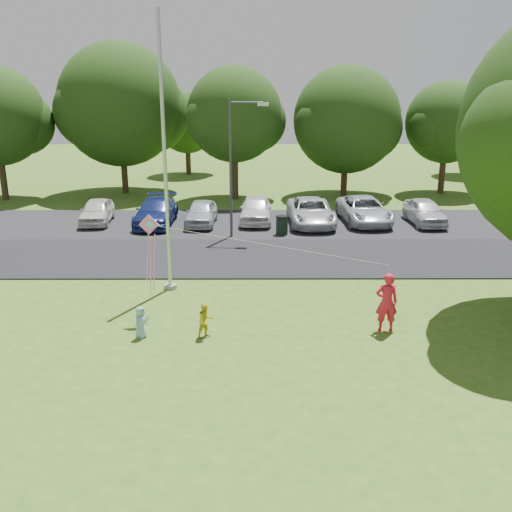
{
  "coord_description": "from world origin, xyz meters",
  "views": [
    {
      "loc": [
        -0.27,
        -15.63,
        7.53
      ],
      "look_at": [
        -0.21,
        4.0,
        1.6
      ],
      "focal_mm": 40.0,
      "sensor_mm": 36.0,
      "label": 1
    }
  ],
  "objects_px": {
    "kite": "(155,238)",
    "child_blue": "(141,322)",
    "street_lamp": "(236,156)",
    "woman": "(387,302)",
    "child_yellow": "(206,321)",
    "flagpole": "(166,181)",
    "trash_can": "(282,226)"
  },
  "relations": [
    {
      "from": "child_yellow",
      "to": "kite",
      "type": "xyz_separation_m",
      "value": [
        -1.72,
        1.58,
        2.22
      ]
    },
    {
      "from": "flagpole",
      "to": "trash_can",
      "type": "bearing_deg",
      "value": 59.82
    },
    {
      "from": "woman",
      "to": "child_blue",
      "type": "distance_m",
      "value": 7.69
    },
    {
      "from": "trash_can",
      "to": "woman",
      "type": "bearing_deg",
      "value": -77.13
    },
    {
      "from": "trash_can",
      "to": "child_blue",
      "type": "relative_size",
      "value": 1.01
    },
    {
      "from": "kite",
      "to": "trash_can",
      "type": "bearing_deg",
      "value": 71.5
    },
    {
      "from": "woman",
      "to": "child_yellow",
      "type": "relative_size",
      "value": 1.74
    },
    {
      "from": "street_lamp",
      "to": "trash_can",
      "type": "height_order",
      "value": "street_lamp"
    },
    {
      "from": "kite",
      "to": "child_blue",
      "type": "bearing_deg",
      "value": -95.13
    },
    {
      "from": "flagpole",
      "to": "trash_can",
      "type": "distance_m",
      "value": 9.95
    },
    {
      "from": "street_lamp",
      "to": "woman",
      "type": "distance_m",
      "value": 13.0
    },
    {
      "from": "street_lamp",
      "to": "trash_can",
      "type": "bearing_deg",
      "value": 15.78
    },
    {
      "from": "woman",
      "to": "trash_can",
      "type": "bearing_deg",
      "value": -77.6
    },
    {
      "from": "woman",
      "to": "kite",
      "type": "xyz_separation_m",
      "value": [
        -7.38,
        1.11,
        1.81
      ]
    },
    {
      "from": "trash_can",
      "to": "child_blue",
      "type": "distance_m",
      "value": 13.38
    },
    {
      "from": "street_lamp",
      "to": "child_yellow",
      "type": "bearing_deg",
      "value": -86.86
    },
    {
      "from": "flagpole",
      "to": "child_blue",
      "type": "height_order",
      "value": "flagpole"
    },
    {
      "from": "street_lamp",
      "to": "woman",
      "type": "xyz_separation_m",
      "value": [
        5.06,
        -11.55,
        -3.16
      ]
    },
    {
      "from": "street_lamp",
      "to": "trash_can",
      "type": "relative_size",
      "value": 6.66
    },
    {
      "from": "flagpole",
      "to": "trash_can",
      "type": "height_order",
      "value": "flagpole"
    },
    {
      "from": "child_blue",
      "to": "trash_can",
      "type": "bearing_deg",
      "value": 5.34
    },
    {
      "from": "flagpole",
      "to": "child_blue",
      "type": "relative_size",
      "value": 9.84
    },
    {
      "from": "street_lamp",
      "to": "woman",
      "type": "bearing_deg",
      "value": -60.34
    },
    {
      "from": "flagpole",
      "to": "woman",
      "type": "xyz_separation_m",
      "value": [
        7.38,
        -3.95,
        -3.2
      ]
    },
    {
      "from": "child_blue",
      "to": "kite",
      "type": "xyz_separation_m",
      "value": [
        0.28,
        1.6,
        2.27
      ]
    },
    {
      "from": "flagpole",
      "to": "child_yellow",
      "type": "bearing_deg",
      "value": -68.72
    },
    {
      "from": "street_lamp",
      "to": "woman",
      "type": "relative_size",
      "value": 3.55
    },
    {
      "from": "street_lamp",
      "to": "child_blue",
      "type": "xyz_separation_m",
      "value": [
        -2.6,
        -12.03,
        -3.62
      ]
    },
    {
      "from": "trash_can",
      "to": "kite",
      "type": "bearing_deg",
      "value": -113.23
    },
    {
      "from": "flagpole",
      "to": "child_yellow",
      "type": "height_order",
      "value": "flagpole"
    },
    {
      "from": "child_yellow",
      "to": "woman",
      "type": "bearing_deg",
      "value": -26.93
    },
    {
      "from": "flagpole",
      "to": "child_blue",
      "type": "bearing_deg",
      "value": -93.58
    }
  ]
}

